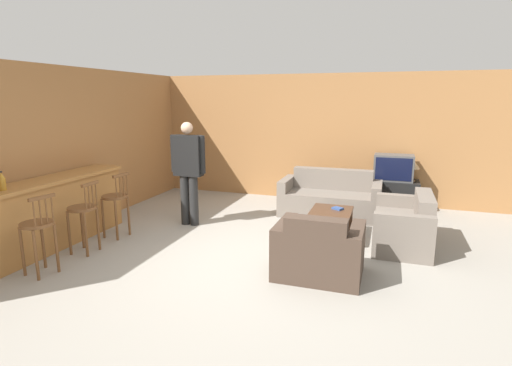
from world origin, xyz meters
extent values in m
plane|color=gray|center=(0.00, 0.00, 0.00)|extent=(24.00, 24.00, 0.00)
cube|color=#9E6B3D|center=(0.00, 3.56, 1.30)|extent=(9.40, 0.08, 2.60)
cube|color=#9E6B3D|center=(-3.15, 1.28, 1.30)|extent=(0.08, 8.56, 2.60)
cube|color=#A87038|center=(-2.81, -0.50, 0.47)|extent=(0.47, 2.60, 0.95)
cube|color=#A87038|center=(-2.81, -0.50, 0.97)|extent=(0.55, 2.66, 0.05)
cylinder|color=brown|center=(-2.22, -1.23, 0.64)|extent=(0.44, 0.44, 0.04)
cylinder|color=brown|center=(-2.32, -1.08, 0.31)|extent=(0.04, 0.04, 0.62)
cylinder|color=brown|center=(-2.37, -1.34, 0.31)|extent=(0.04, 0.04, 0.62)
cylinder|color=brown|center=(-2.06, -1.13, 0.31)|extent=(0.04, 0.04, 0.62)
cylinder|color=brown|center=(-2.11, -1.39, 0.31)|extent=(0.04, 0.04, 0.62)
cylinder|color=brown|center=(-2.04, -1.15, 0.81)|extent=(0.02, 0.02, 0.31)
cylinder|color=brown|center=(-2.05, -1.22, 0.81)|extent=(0.02, 0.02, 0.31)
cylinder|color=brown|center=(-2.07, -1.30, 0.81)|extent=(0.02, 0.02, 0.31)
cylinder|color=brown|center=(-2.08, -1.37, 0.81)|extent=(0.02, 0.02, 0.31)
cube|color=brown|center=(-2.06, -1.26, 0.98)|extent=(0.09, 0.32, 0.04)
cylinder|color=brown|center=(-2.22, -0.49, 0.64)|extent=(0.40, 0.40, 0.04)
cylinder|color=brown|center=(-2.36, -0.36, 0.31)|extent=(0.04, 0.04, 0.62)
cylinder|color=brown|center=(-2.34, -0.63, 0.31)|extent=(0.04, 0.04, 0.62)
cylinder|color=brown|center=(-2.09, -0.35, 0.31)|extent=(0.04, 0.04, 0.62)
cylinder|color=brown|center=(-2.08, -0.61, 0.31)|extent=(0.04, 0.04, 0.62)
cylinder|color=brown|center=(-2.06, -0.36, 0.81)|extent=(0.02, 0.02, 0.31)
cylinder|color=brown|center=(-2.06, -0.44, 0.81)|extent=(0.02, 0.02, 0.31)
cylinder|color=brown|center=(-2.05, -0.51, 0.81)|extent=(0.02, 0.02, 0.31)
cylinder|color=brown|center=(-2.05, -0.59, 0.81)|extent=(0.02, 0.02, 0.31)
cube|color=brown|center=(-2.06, -0.48, 0.98)|extent=(0.06, 0.32, 0.04)
cylinder|color=brown|center=(-2.22, 0.20, 0.64)|extent=(0.42, 0.42, 0.04)
cylinder|color=brown|center=(-2.33, 0.35, 0.31)|extent=(0.04, 0.04, 0.62)
cylinder|color=brown|center=(-2.36, 0.09, 0.31)|extent=(0.04, 0.04, 0.62)
cylinder|color=brown|center=(-2.07, 0.32, 0.31)|extent=(0.04, 0.04, 0.62)
cylinder|color=brown|center=(-2.10, 0.06, 0.31)|extent=(0.04, 0.04, 0.62)
cylinder|color=brown|center=(-2.05, 0.30, 0.81)|extent=(0.02, 0.02, 0.31)
cylinder|color=brown|center=(-2.05, 0.22, 0.81)|extent=(0.02, 0.02, 0.31)
cylinder|color=brown|center=(-2.06, 0.15, 0.81)|extent=(0.02, 0.02, 0.31)
cylinder|color=brown|center=(-2.07, 0.07, 0.81)|extent=(0.02, 0.02, 0.31)
cube|color=brown|center=(-2.06, 0.19, 0.98)|extent=(0.07, 0.32, 0.04)
cube|color=#70665B|center=(0.75, 2.39, 0.22)|extent=(1.46, 0.84, 0.43)
cube|color=#70665B|center=(0.75, 2.70, 0.63)|extent=(1.46, 0.22, 0.38)
cube|color=#70665B|center=(-0.06, 2.39, 0.32)|extent=(0.16, 0.84, 0.64)
cube|color=#70665B|center=(1.56, 2.39, 0.32)|extent=(0.16, 0.84, 0.64)
cube|color=#423328|center=(0.99, -0.18, 0.22)|extent=(0.70, 0.80, 0.43)
cube|color=#423328|center=(0.99, -0.47, 0.62)|extent=(0.70, 0.22, 0.36)
cube|color=#423328|center=(1.42, -0.18, 0.32)|extent=(0.16, 0.80, 0.63)
cube|color=#423328|center=(0.56, -0.18, 0.32)|extent=(0.16, 0.80, 0.63)
cube|color=#70665B|center=(1.96, 1.17, 0.22)|extent=(0.77, 0.99, 0.43)
cube|color=#70665B|center=(2.24, 1.17, 0.61)|extent=(0.22, 0.99, 0.35)
cube|color=#70665B|center=(1.96, 1.74, 0.31)|extent=(0.77, 0.16, 0.63)
cube|color=#70665B|center=(1.96, 0.60, 0.31)|extent=(0.77, 0.16, 0.63)
cube|color=#472D1E|center=(0.93, 1.14, 0.40)|extent=(0.61, 0.98, 0.04)
cube|color=#472D1E|center=(0.66, 0.69, 0.19)|extent=(0.06, 0.06, 0.38)
cube|color=#472D1E|center=(1.20, 0.69, 0.19)|extent=(0.06, 0.06, 0.38)
cube|color=#472D1E|center=(0.66, 1.59, 0.19)|extent=(0.06, 0.06, 0.38)
cube|color=#472D1E|center=(1.20, 1.59, 0.19)|extent=(0.06, 0.06, 0.38)
cube|color=black|center=(1.82, 3.20, 0.28)|extent=(0.98, 0.56, 0.57)
cube|color=#4C4C4C|center=(1.82, 3.20, 0.82)|extent=(0.72, 0.41, 0.50)
cube|color=black|center=(1.82, 3.00, 0.82)|extent=(0.65, 0.01, 0.43)
cylinder|color=#B27A23|center=(-2.75, -1.17, 1.07)|extent=(0.07, 0.07, 0.16)
cone|color=#B27A23|center=(-2.75, -1.17, 1.18)|extent=(0.07, 0.07, 0.07)
cylinder|color=black|center=(-2.75, -1.17, 1.23)|extent=(0.03, 0.03, 0.02)
cube|color=navy|center=(1.02, 1.35, 0.43)|extent=(0.19, 0.17, 0.03)
cylinder|color=brown|center=(2.14, 3.20, 0.58)|extent=(0.16, 0.16, 0.02)
cylinder|color=brown|center=(2.14, 3.20, 0.71)|extent=(0.03, 0.03, 0.22)
cone|color=tan|center=(2.14, 3.20, 0.92)|extent=(0.29, 0.29, 0.20)
cylinder|color=black|center=(-1.51, 1.11, 0.42)|extent=(0.15, 0.15, 0.85)
cylinder|color=black|center=(-1.34, 1.11, 0.42)|extent=(0.15, 0.15, 0.85)
cube|color=black|center=(-1.42, 1.11, 1.18)|extent=(0.48, 0.19, 0.67)
cylinder|color=black|center=(-1.69, 1.11, 1.21)|extent=(0.10, 0.10, 0.62)
cylinder|color=black|center=(-1.16, 1.11, 1.21)|extent=(0.10, 0.10, 0.62)
sphere|color=tan|center=(-1.42, 1.11, 1.63)|extent=(0.19, 0.19, 0.19)
camera|label=1|loc=(1.71, -4.71, 2.10)|focal=28.00mm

